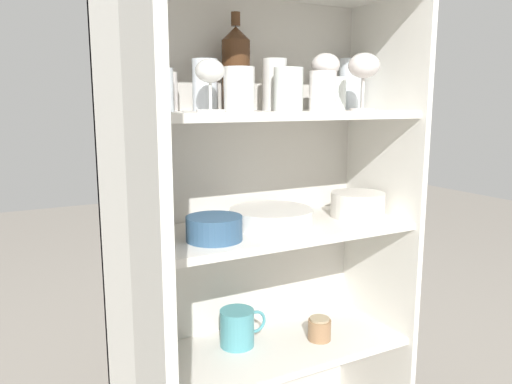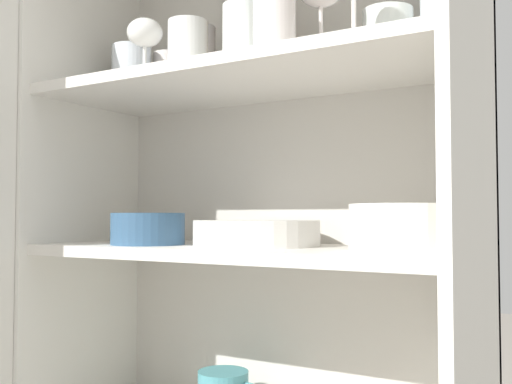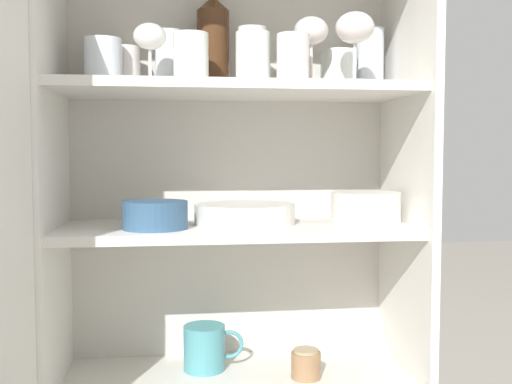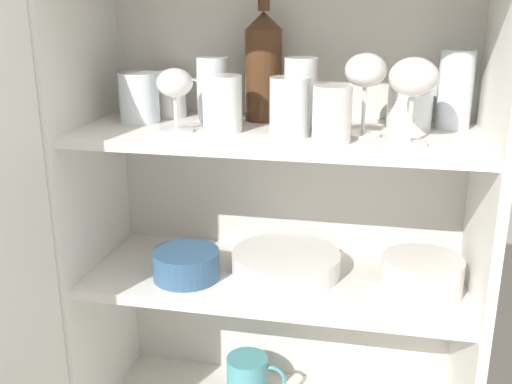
{
  "view_description": "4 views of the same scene",
  "coord_description": "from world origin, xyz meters",
  "px_view_note": "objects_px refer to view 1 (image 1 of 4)",
  "views": [
    {
      "loc": [
        -0.63,
        -0.96,
        0.98
      ],
      "look_at": [
        -0.04,
        0.14,
        0.76
      ],
      "focal_mm": 35.0,
      "sensor_mm": 36.0,
      "label": 1
    },
    {
      "loc": [
        0.56,
        -0.74,
        0.71
      ],
      "look_at": [
        0.0,
        0.2,
        0.76
      ],
      "focal_mm": 42.0,
      "sensor_mm": 36.0,
      "label": 2
    },
    {
      "loc": [
        -0.12,
        -1.15,
        0.82
      ],
      "look_at": [
        0.04,
        0.13,
        0.73
      ],
      "focal_mm": 42.0,
      "sensor_mm": 36.0,
      "label": 3
    },
    {
      "loc": [
        0.19,
        -0.95,
        1.2
      ],
      "look_at": [
        -0.04,
        0.16,
        0.83
      ],
      "focal_mm": 42.0,
      "sensor_mm": 36.0,
      "label": 4
    }
  ],
  "objects_px": {
    "storage_jar": "(319,329)",
    "plate_stack_white": "(271,217)",
    "mixing_bowl_large": "(358,203)",
    "coffee_mug_primary": "(238,328)",
    "wine_bottle": "(236,68)",
    "serving_bowl_small": "(214,227)"
  },
  "relations": [
    {
      "from": "mixing_bowl_large",
      "to": "coffee_mug_primary",
      "type": "height_order",
      "value": "mixing_bowl_large"
    },
    {
      "from": "wine_bottle",
      "to": "storage_jar",
      "type": "relative_size",
      "value": 3.83
    },
    {
      "from": "plate_stack_white",
      "to": "mixing_bowl_large",
      "type": "bearing_deg",
      "value": -6.48
    },
    {
      "from": "coffee_mug_primary",
      "to": "wine_bottle",
      "type": "bearing_deg",
      "value": 64.04
    },
    {
      "from": "plate_stack_white",
      "to": "coffee_mug_primary",
      "type": "relative_size",
      "value": 1.63
    },
    {
      "from": "plate_stack_white",
      "to": "mixing_bowl_large",
      "type": "distance_m",
      "value": 0.27
    },
    {
      "from": "wine_bottle",
      "to": "coffee_mug_primary",
      "type": "xyz_separation_m",
      "value": [
        -0.02,
        -0.05,
        -0.7
      ]
    },
    {
      "from": "wine_bottle",
      "to": "serving_bowl_small",
      "type": "relative_size",
      "value": 1.85
    },
    {
      "from": "serving_bowl_small",
      "to": "plate_stack_white",
      "type": "bearing_deg",
      "value": 18.29
    },
    {
      "from": "serving_bowl_small",
      "to": "wine_bottle",
      "type": "bearing_deg",
      "value": 47.47
    },
    {
      "from": "plate_stack_white",
      "to": "storage_jar",
      "type": "bearing_deg",
      "value": -21.29
    },
    {
      "from": "coffee_mug_primary",
      "to": "storage_jar",
      "type": "bearing_deg",
      "value": -20.19
    },
    {
      "from": "mixing_bowl_large",
      "to": "serving_bowl_small",
      "type": "distance_m",
      "value": 0.46
    },
    {
      "from": "wine_bottle",
      "to": "serving_bowl_small",
      "type": "xyz_separation_m",
      "value": [
        -0.13,
        -0.14,
        -0.38
      ]
    },
    {
      "from": "plate_stack_white",
      "to": "coffee_mug_primary",
      "type": "bearing_deg",
      "value": 161.47
    },
    {
      "from": "serving_bowl_small",
      "to": "storage_jar",
      "type": "height_order",
      "value": "serving_bowl_small"
    },
    {
      "from": "storage_jar",
      "to": "plate_stack_white",
      "type": "bearing_deg",
      "value": 158.71
    },
    {
      "from": "serving_bowl_small",
      "to": "coffee_mug_primary",
      "type": "distance_m",
      "value": 0.35
    },
    {
      "from": "coffee_mug_primary",
      "to": "storage_jar",
      "type": "height_order",
      "value": "coffee_mug_primary"
    },
    {
      "from": "mixing_bowl_large",
      "to": "storage_jar",
      "type": "distance_m",
      "value": 0.37
    },
    {
      "from": "plate_stack_white",
      "to": "serving_bowl_small",
      "type": "relative_size",
      "value": 1.66
    },
    {
      "from": "coffee_mug_primary",
      "to": "storage_jar",
      "type": "xyz_separation_m",
      "value": [
        0.22,
        -0.08,
        -0.02
      ]
    }
  ]
}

